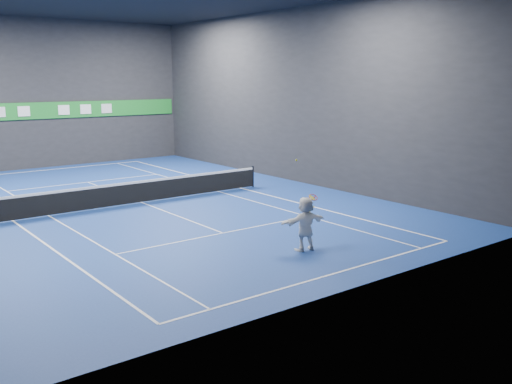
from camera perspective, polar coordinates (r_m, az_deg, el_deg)
ground at (r=25.89m, az=-11.32°, el=-1.05°), size 26.00×26.00×0.00m
wall_back at (r=37.45m, az=-20.58°, el=9.17°), size 18.00×0.10×9.00m
wall_front at (r=14.78m, az=11.14°, el=7.40°), size 18.00×0.10×9.00m
wall_right at (r=30.36m, az=3.95°, el=9.51°), size 0.10×26.00×9.00m
baseline_near at (r=16.44m, az=7.62°, el=-8.15°), size 10.98×0.08×0.01m
baseline_far at (r=36.78m, az=-19.58°, el=2.16°), size 10.98×0.08×0.01m
sideline_doubles_left at (r=24.06m, az=-23.11°, el=-2.69°), size 0.08×23.78×0.01m
sideline_doubles_right at (r=28.67m, az=-1.45°, el=0.37°), size 0.08×23.78×0.01m
sideline_singles_left at (r=24.42m, az=-19.99°, el=-2.27°), size 0.06×23.78×0.01m
sideline_singles_right at (r=27.90m, az=-3.74°, el=0.04°), size 0.06×23.78×0.01m
service_line_near at (r=20.49m, az=-3.32°, el=-4.12°), size 8.23×0.06×0.01m
service_line_far at (r=31.66m, az=-16.47°, el=0.95°), size 8.23×0.06×0.01m
center_service_line at (r=25.89m, az=-11.32°, el=-1.05°), size 0.06×12.80×0.01m
player at (r=18.33m, az=4.96°, el=-3.17°), size 1.68×0.70×1.76m
tennis_ball at (r=17.90m, az=4.06°, el=3.20°), size 0.06×0.06×0.06m
tennis_net at (r=25.78m, az=-11.36°, el=0.12°), size 12.50×0.10×1.07m
sponsor_banner at (r=37.42m, az=-20.44°, el=7.64°), size 17.64×0.11×1.00m
tennis_racket at (r=18.43m, az=5.72°, el=-0.66°), size 0.43×0.36×0.62m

